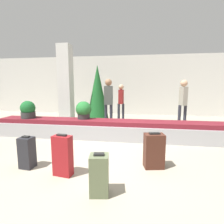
{
  "coord_description": "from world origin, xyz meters",
  "views": [
    {
      "loc": [
        0.79,
        -3.52,
        1.58
      ],
      "look_at": [
        0.0,
        1.57,
        0.81
      ],
      "focal_mm": 28.0,
      "sensor_mm": 36.0,
      "label": 1
    }
  ],
  "objects_px": {
    "suitcase_0": "(63,156)",
    "traveler_0": "(108,98)",
    "decorated_tree": "(98,92)",
    "potted_plant_1": "(28,110)",
    "traveler_1": "(183,99)",
    "suitcase_2": "(154,151)",
    "suitcase_3": "(99,175)",
    "pillar": "(66,85)",
    "suitcase_1": "(27,152)",
    "potted_plant_0": "(84,110)",
    "traveler_2": "(121,100)"
  },
  "relations": [
    {
      "from": "traveler_2",
      "to": "decorated_tree",
      "type": "relative_size",
      "value": 0.67
    },
    {
      "from": "suitcase_0",
      "to": "traveler_0",
      "type": "height_order",
      "value": "traveler_0"
    },
    {
      "from": "potted_plant_0",
      "to": "traveler_0",
      "type": "xyz_separation_m",
      "value": [
        0.58,
        1.21,
        0.3
      ]
    },
    {
      "from": "suitcase_0",
      "to": "decorated_tree",
      "type": "xyz_separation_m",
      "value": [
        -0.47,
        4.64,
        0.95
      ]
    },
    {
      "from": "suitcase_1",
      "to": "suitcase_2",
      "type": "distance_m",
      "value": 2.45
    },
    {
      "from": "suitcase_1",
      "to": "potted_plant_1",
      "type": "height_order",
      "value": "potted_plant_1"
    },
    {
      "from": "suitcase_3",
      "to": "potted_plant_0",
      "type": "relative_size",
      "value": 1.15
    },
    {
      "from": "pillar",
      "to": "potted_plant_0",
      "type": "bearing_deg",
      "value": -52.2
    },
    {
      "from": "suitcase_2",
      "to": "traveler_1",
      "type": "relative_size",
      "value": 0.39
    },
    {
      "from": "suitcase_0",
      "to": "decorated_tree",
      "type": "relative_size",
      "value": 0.31
    },
    {
      "from": "suitcase_0",
      "to": "potted_plant_0",
      "type": "height_order",
      "value": "potted_plant_0"
    },
    {
      "from": "suitcase_1",
      "to": "potted_plant_1",
      "type": "bearing_deg",
      "value": 128.61
    },
    {
      "from": "suitcase_2",
      "to": "traveler_0",
      "type": "distance_m",
      "value": 3.51
    },
    {
      "from": "traveler_0",
      "to": "traveler_2",
      "type": "relative_size",
      "value": 1.12
    },
    {
      "from": "potted_plant_1",
      "to": "decorated_tree",
      "type": "relative_size",
      "value": 0.23
    },
    {
      "from": "decorated_tree",
      "to": "pillar",
      "type": "bearing_deg",
      "value": -153.9
    },
    {
      "from": "suitcase_3",
      "to": "suitcase_2",
      "type": "bearing_deg",
      "value": 41.07
    },
    {
      "from": "pillar",
      "to": "suitcase_1",
      "type": "xyz_separation_m",
      "value": [
        0.84,
        -3.89,
        -1.29
      ]
    },
    {
      "from": "traveler_2",
      "to": "traveler_0",
      "type": "bearing_deg",
      "value": -7.64
    },
    {
      "from": "potted_plant_0",
      "to": "traveler_2",
      "type": "distance_m",
      "value": 2.68
    },
    {
      "from": "suitcase_3",
      "to": "traveler_1",
      "type": "bearing_deg",
      "value": 55.78
    },
    {
      "from": "suitcase_0",
      "to": "suitcase_3",
      "type": "relative_size",
      "value": 1.19
    },
    {
      "from": "potted_plant_1",
      "to": "traveler_1",
      "type": "xyz_separation_m",
      "value": [
        5.11,
        1.75,
        0.27
      ]
    },
    {
      "from": "pillar",
      "to": "traveler_1",
      "type": "height_order",
      "value": "pillar"
    },
    {
      "from": "pillar",
      "to": "traveler_2",
      "type": "height_order",
      "value": "pillar"
    },
    {
      "from": "suitcase_1",
      "to": "traveler_0",
      "type": "bearing_deg",
      "value": 79.58
    },
    {
      "from": "traveler_1",
      "to": "pillar",
      "type": "bearing_deg",
      "value": -106.44
    },
    {
      "from": "suitcase_1",
      "to": "suitcase_2",
      "type": "height_order",
      "value": "suitcase_2"
    },
    {
      "from": "pillar",
      "to": "traveler_0",
      "type": "relative_size",
      "value": 1.74
    },
    {
      "from": "suitcase_2",
      "to": "traveler_2",
      "type": "xyz_separation_m",
      "value": [
        -1.1,
        4.41,
        0.64
      ]
    },
    {
      "from": "suitcase_0",
      "to": "suitcase_3",
      "type": "bearing_deg",
      "value": -21.44
    },
    {
      "from": "traveler_2",
      "to": "decorated_tree",
      "type": "xyz_separation_m",
      "value": [
        -0.99,
        -0.32,
        0.34
      ]
    },
    {
      "from": "suitcase_2",
      "to": "traveler_2",
      "type": "relative_size",
      "value": 0.43
    },
    {
      "from": "potted_plant_1",
      "to": "traveler_0",
      "type": "xyz_separation_m",
      "value": [
        2.37,
        1.38,
        0.3
      ]
    },
    {
      "from": "suitcase_3",
      "to": "potted_plant_1",
      "type": "xyz_separation_m",
      "value": [
        -2.95,
        2.73,
        0.51
      ]
    },
    {
      "from": "pillar",
      "to": "traveler_1",
      "type": "distance_m",
      "value": 4.6
    },
    {
      "from": "potted_plant_0",
      "to": "suitcase_2",
      "type": "bearing_deg",
      "value": -43.29
    },
    {
      "from": "decorated_tree",
      "to": "traveler_2",
      "type": "bearing_deg",
      "value": 17.82
    },
    {
      "from": "potted_plant_0",
      "to": "potted_plant_1",
      "type": "bearing_deg",
      "value": -174.75
    },
    {
      "from": "potted_plant_1",
      "to": "suitcase_0",
      "type": "bearing_deg",
      "value": -46.17
    },
    {
      "from": "pillar",
      "to": "suitcase_0",
      "type": "bearing_deg",
      "value": -67.88
    },
    {
      "from": "suitcase_0",
      "to": "traveler_2",
      "type": "xyz_separation_m",
      "value": [
        0.52,
        4.96,
        0.61
      ]
    },
    {
      "from": "traveler_1",
      "to": "potted_plant_1",
      "type": "bearing_deg",
      "value": -87.11
    },
    {
      "from": "suitcase_0",
      "to": "potted_plant_1",
      "type": "height_order",
      "value": "potted_plant_1"
    },
    {
      "from": "suitcase_0",
      "to": "potted_plant_0",
      "type": "distance_m",
      "value": 2.52
    },
    {
      "from": "traveler_2",
      "to": "suitcase_2",
      "type": "bearing_deg",
      "value": 20.81
    },
    {
      "from": "suitcase_3",
      "to": "suitcase_1",
      "type": "bearing_deg",
      "value": 150.02
    },
    {
      "from": "suitcase_0",
      "to": "decorated_tree",
      "type": "bearing_deg",
      "value": 104.95
    },
    {
      "from": "suitcase_1",
      "to": "potted_plant_1",
      "type": "relative_size",
      "value": 1.14
    },
    {
      "from": "suitcase_2",
      "to": "suitcase_3",
      "type": "relative_size",
      "value": 1.11
    }
  ]
}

